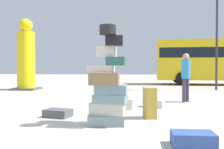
# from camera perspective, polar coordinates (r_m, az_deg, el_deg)

# --- Properties ---
(ground_plane) EXTENTS (80.00, 80.00, 0.00)m
(ground_plane) POSITION_cam_1_polar(r_m,az_deg,el_deg) (5.49, -3.46, -10.96)
(ground_plane) COLOR #ADA89E
(suitcase_tower) EXTENTS (0.88, 0.72, 2.07)m
(suitcase_tower) POSITION_cam_1_polar(r_m,az_deg,el_deg) (5.17, -0.96, -3.12)
(suitcase_tower) COLOR gray
(suitcase_tower) RESTS_ON ground
(suitcase_navy_white_trunk) EXTENTS (0.64, 0.41, 0.21)m
(suitcase_navy_white_trunk) POSITION_cam_1_polar(r_m,az_deg,el_deg) (4.09, 18.10, -13.90)
(suitcase_navy_white_trunk) COLOR #334F99
(suitcase_navy_white_trunk) RESTS_ON ground
(suitcase_charcoal_left_side) EXTENTS (0.70, 0.56, 0.19)m
(suitcase_charcoal_left_side) POSITION_cam_1_polar(r_m,az_deg,el_deg) (6.21, -12.34, -8.66)
(suitcase_charcoal_left_side) COLOR #4C4C51
(suitcase_charcoal_left_side) RESTS_ON ground
(suitcase_tan_behind_tower) EXTENTS (0.32, 0.44, 0.73)m
(suitcase_tan_behind_tower) POSITION_cam_1_polar(r_m,az_deg,el_deg) (5.96, 8.65, -6.44)
(suitcase_tan_behind_tower) COLOR #B28C33
(suitcase_tan_behind_tower) RESTS_ON ground
(suitcase_cream_upright_blue) EXTENTS (0.67, 0.49, 0.23)m
(suitcase_cream_upright_blue) POSITION_cam_1_polar(r_m,az_deg,el_deg) (7.66, 9.54, -6.57)
(suitcase_cream_upright_blue) COLOR beige
(suitcase_cream_upright_blue) RESTS_ON ground
(suitcase_cream_foreground_far) EXTENTS (0.68, 0.29, 0.28)m
(suitcase_cream_foreground_far) POSITION_cam_1_polar(r_m,az_deg,el_deg) (7.18, 2.02, -6.86)
(suitcase_cream_foreground_far) COLOR beige
(suitcase_cream_foreground_far) RESTS_ON ground
(person_bearded_onlooker) EXTENTS (0.30, 0.30, 1.69)m
(person_bearded_onlooker) POSITION_cam_1_polar(r_m,az_deg,el_deg) (9.01, 16.60, 0.32)
(person_bearded_onlooker) COLOR #3F334C
(person_bearded_onlooker) RESTS_ON ground
(yellow_dummy_statue) EXTENTS (1.32, 1.32, 3.87)m
(yellow_dummy_statue) POSITION_cam_1_polar(r_m,az_deg,el_deg) (14.35, -19.14, 3.55)
(yellow_dummy_statue) COLOR yellow
(yellow_dummy_statue) RESTS_ON ground
(parked_bus) EXTENTS (9.45, 3.09, 3.15)m
(parked_bus) POSITION_cam_1_polar(r_m,az_deg,el_deg) (19.34, 24.35, 3.29)
(parked_bus) COLOR yellow
(parked_bus) RESTS_ON ground
(lamp_post) EXTENTS (0.36, 0.36, 6.10)m
(lamp_post) POSITION_cam_1_polar(r_m,az_deg,el_deg) (14.74, 23.00, 12.32)
(lamp_post) COLOR #333338
(lamp_post) RESTS_ON ground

